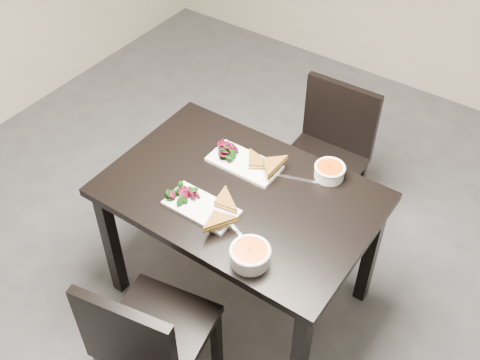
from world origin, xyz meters
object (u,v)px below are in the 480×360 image
Objects in this scene: plate_near at (201,208)px; soup_bowl_near at (250,255)px; plate_far at (244,163)px; chair_near at (147,338)px; table at (240,207)px; soup_bowl_far at (330,171)px; chair_far at (328,150)px.

soup_bowl_near is at bearing -19.33° from plate_near.
plate_near is at bearing -88.59° from plate_far.
chair_near is 0.58m from plate_near.
plate_far is at bearing 126.79° from soup_bowl_near.
soup_bowl_far is (0.28, 0.31, 0.13)m from table.
chair_far is 0.99m from plate_near.
plate_near reaches higher than table.
chair_far is at bearing 76.29° from plate_far.
plate_near is (-0.09, 0.51, 0.27)m from chair_near.
table is 1.41× the size of chair_near.
plate_near is 0.35m from soup_bowl_near.
chair_far is at bearing 85.24° from table.
soup_bowl_far is (0.22, -0.45, 0.30)m from chair_far.
chair_near is at bearing -121.63° from soup_bowl_near.
soup_bowl_far is (0.36, 0.15, 0.03)m from plate_far.
plate_near is (-0.14, -0.94, 0.27)m from chair_far.
soup_bowl_near is at bearing -49.45° from table.
table is 0.22m from plate_near.
table is 8.43× the size of soup_bowl_far.
table is 7.28× the size of soup_bowl_near.
soup_bowl_near is (0.26, -0.30, 0.14)m from table.
plate_near is at bearing -99.81° from chair_far.
chair_far reaches higher than table.
chair_far is at bearing 77.53° from chair_near.
soup_bowl_near is (0.33, -0.12, 0.03)m from plate_near.
table is 0.42m from soup_bowl_near.
plate_near is 0.61m from soup_bowl_far.
soup_bowl_near is 1.16× the size of soup_bowl_far.
plate_far is at bearing 86.16° from chair_near.
soup_bowl_near is (0.19, -1.06, 0.31)m from chair_far.
plate_near is (-0.08, -0.18, 0.11)m from table.
soup_bowl_far reaches higher than plate_near.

